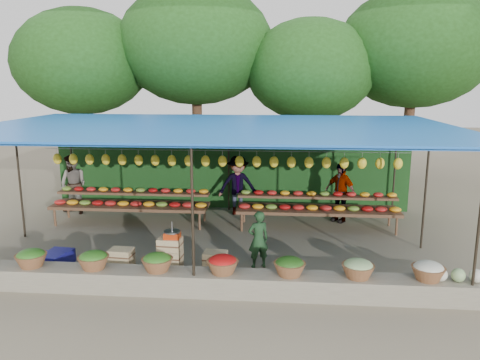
# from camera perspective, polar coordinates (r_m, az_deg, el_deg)

# --- Properties ---
(ground) EXTENTS (60.00, 60.00, 0.00)m
(ground) POSITION_cam_1_polar(r_m,az_deg,el_deg) (11.37, -2.95, -7.56)
(ground) COLOR #6A614E
(ground) RESTS_ON ground
(stone_curb) EXTENTS (10.60, 0.55, 0.40)m
(stone_curb) POSITION_cam_1_polar(r_m,az_deg,el_deg) (8.77, -5.44, -12.30)
(stone_curb) COLOR #666151
(stone_curb) RESTS_ON ground
(stall_canopy) EXTENTS (10.80, 6.60, 2.82)m
(stall_canopy) POSITION_cam_1_polar(r_m,az_deg,el_deg) (10.85, -3.04, 5.98)
(stall_canopy) COLOR black
(stall_canopy) RESTS_ON ground
(produce_baskets) EXTENTS (8.98, 0.58, 0.34)m
(produce_baskets) POSITION_cam_1_polar(r_m,az_deg,el_deg) (8.65, -6.15, -10.07)
(produce_baskets) COLOR brown
(produce_baskets) RESTS_ON stone_curb
(netting_backdrop) EXTENTS (10.60, 0.06, 2.50)m
(netting_backdrop) POSITION_cam_1_polar(r_m,az_deg,el_deg) (14.08, -1.28, 1.54)
(netting_backdrop) COLOR #18441A
(netting_backdrop) RESTS_ON ground
(tree_row) EXTENTS (16.51, 5.50, 7.12)m
(tree_row) POSITION_cam_1_polar(r_m,az_deg,el_deg) (16.75, 1.54, 15.06)
(tree_row) COLOR #361F13
(tree_row) RESTS_ON ground
(fruit_table_left) EXTENTS (4.21, 0.95, 0.93)m
(fruit_table_left) POSITION_cam_1_polar(r_m,az_deg,el_deg) (13.00, -13.12, -2.56)
(fruit_table_left) COLOR #4D2C1E
(fruit_table_left) RESTS_ON ground
(fruit_table_right) EXTENTS (4.21, 0.95, 0.93)m
(fruit_table_right) POSITION_cam_1_polar(r_m,az_deg,el_deg) (12.43, 9.44, -3.08)
(fruit_table_right) COLOR #4D2C1E
(fruit_table_right) RESTS_ON ground
(crate_counter) EXTENTS (2.38, 0.38, 0.77)m
(crate_counter) POSITION_cam_1_polar(r_m,az_deg,el_deg) (9.54, -8.65, -9.62)
(crate_counter) COLOR #A1805C
(crate_counter) RESTS_ON ground
(weighing_scale) EXTENTS (0.32, 0.32, 0.34)m
(weighing_scale) POSITION_cam_1_polar(r_m,az_deg,el_deg) (9.34, -8.27, -6.56)
(weighing_scale) COLOR red
(weighing_scale) RESTS_ON crate_counter
(vendor_seated) EXTENTS (0.52, 0.43, 1.21)m
(vendor_seated) POSITION_cam_1_polar(r_m,az_deg,el_deg) (9.70, 2.25, -7.26)
(vendor_seated) COLOR #1A3A1D
(vendor_seated) RESTS_ON ground
(customer_left) EXTENTS (1.00, 0.88, 1.73)m
(customer_left) POSITION_cam_1_polar(r_m,az_deg,el_deg) (14.35, -19.65, -0.54)
(customer_left) COLOR slate
(customer_left) RESTS_ON ground
(customer_mid) EXTENTS (1.20, 0.83, 1.71)m
(customer_mid) POSITION_cam_1_polar(r_m,az_deg,el_deg) (13.48, -0.27, -0.63)
(customer_mid) COLOR slate
(customer_mid) RESTS_ON ground
(customer_right) EXTENTS (0.98, 0.95, 1.64)m
(customer_right) POSITION_cam_1_polar(r_m,az_deg,el_deg) (13.07, 12.10, -1.47)
(customer_right) COLOR slate
(customer_right) RESTS_ON ground
(blue_crate_front) EXTENTS (0.63, 0.49, 0.34)m
(blue_crate_front) POSITION_cam_1_polar(r_m,az_deg,el_deg) (10.46, -22.24, -9.26)
(blue_crate_front) COLOR navy
(blue_crate_front) RESTS_ON ground
(blue_crate_back) EXTENTS (0.52, 0.40, 0.29)m
(blue_crate_back) POSITION_cam_1_polar(r_m,az_deg,el_deg) (10.76, -21.00, -8.69)
(blue_crate_back) COLOR navy
(blue_crate_back) RESTS_ON ground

